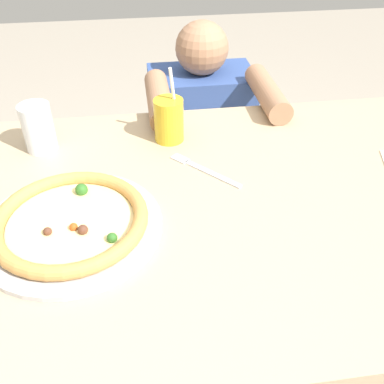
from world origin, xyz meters
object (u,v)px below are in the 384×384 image
Objects in this scene: drink_cup_colored at (169,120)px; fork at (202,169)px; water_cup_clear at (38,127)px; diner_seated at (201,157)px; pizza_near at (71,222)px.

drink_cup_colored is 0.17m from fork.
diner_seated is at bearing 39.51° from water_cup_clear.
drink_cup_colored is at bearing -110.89° from diner_seated.
water_cup_clear is 0.72m from diner_seated.
diner_seated reaches higher than pizza_near.
drink_cup_colored is (0.23, 0.32, 0.04)m from pizza_near.
diner_seated is at bearing 62.15° from pizza_near.
pizza_near is 2.23× the size of fork.
diner_seated reaches higher than fork.
pizza_near is at bearing -125.17° from drink_cup_colored.
water_cup_clear is at bearing 106.81° from pizza_near.
water_cup_clear is 0.75× the size of fork.
water_cup_clear is at bearing 158.88° from fork.
water_cup_clear is 0.42m from fork.
water_cup_clear is at bearing -179.73° from drink_cup_colored.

